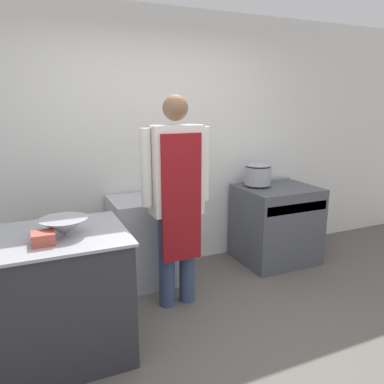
% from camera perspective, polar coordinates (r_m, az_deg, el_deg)
% --- Properties ---
extents(ground_plane, '(14.00, 14.00, 0.00)m').
position_cam_1_polar(ground_plane, '(2.90, 7.64, -24.36)').
color(ground_plane, '#5B5651').
extents(wall_back, '(8.00, 0.05, 2.70)m').
position_cam_1_polar(wall_back, '(3.96, -5.63, 7.27)').
color(wall_back, white).
rests_on(wall_back, ground_plane).
extents(prep_counter, '(1.04, 0.80, 0.91)m').
position_cam_1_polar(prep_counter, '(2.87, -20.45, -14.77)').
color(prep_counter, '#2D2D33').
rests_on(prep_counter, ground_plane).
extents(stove, '(0.83, 0.71, 0.88)m').
position_cam_1_polar(stove, '(4.37, 12.66, -4.74)').
color(stove, '#4C4F56').
rests_on(stove, ground_plane).
extents(fridge_unit, '(0.57, 0.57, 0.87)m').
position_cam_1_polar(fridge_unit, '(3.78, -7.66, -7.39)').
color(fridge_unit, silver).
rests_on(fridge_unit, ground_plane).
extents(person_cook, '(0.61, 0.24, 1.84)m').
position_cam_1_polar(person_cook, '(3.17, -2.37, 0.19)').
color(person_cook, '#38476B').
rests_on(person_cook, ground_plane).
extents(mixing_bowl, '(0.32, 0.32, 0.11)m').
position_cam_1_polar(mixing_bowl, '(2.65, -18.93, -4.99)').
color(mixing_bowl, '#9EA0A8').
rests_on(mixing_bowl, prep_counter).
extents(plastic_tub, '(0.14, 0.14, 0.08)m').
position_cam_1_polar(plastic_tub, '(2.53, -21.73, -6.55)').
color(plastic_tub, '#B24C3F').
rests_on(plastic_tub, prep_counter).
extents(stock_pot, '(0.30, 0.30, 0.25)m').
position_cam_1_polar(stock_pot, '(4.22, 10.02, 2.78)').
color(stock_pot, '#9EA0A8').
rests_on(stock_pot, stove).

